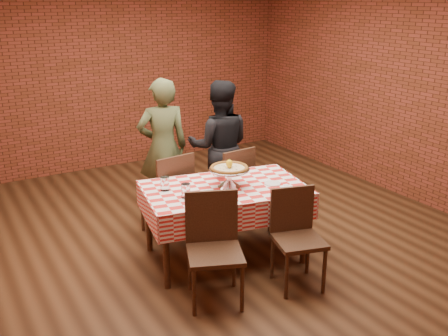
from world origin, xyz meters
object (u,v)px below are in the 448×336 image
(diner_black, at_px, (219,146))
(diner_olive, at_px, (163,148))
(condiment_caddy, at_px, (220,172))
(chair_near_left, at_px, (215,252))
(table, at_px, (225,223))
(pizza, at_px, (229,168))
(chair_near_right, at_px, (299,241))
(chair_far_right, at_px, (229,184))
(water_glass_left, at_px, (186,191))
(pizza_stand, at_px, (229,178))
(water_glass_right, at_px, (165,184))
(chair_far_left, at_px, (166,193))

(diner_black, bearing_deg, diner_olive, 9.21)
(condiment_caddy, relative_size, diner_black, 0.08)
(chair_near_left, xyz_separation_m, diner_olive, (0.42, 1.98, 0.35))
(table, bearing_deg, pizza, -14.84)
(pizza, bearing_deg, table, 165.16)
(chair_near_right, height_order, chair_far_right, chair_far_right)
(pizza, height_order, condiment_caddy, pizza)
(chair_far_right, bearing_deg, water_glass_left, 34.96)
(table, distance_m, water_glass_left, 0.64)
(water_glass_left, height_order, chair_far_right, chair_far_right)
(pizza_stand, height_order, chair_near_left, chair_near_left)
(pizza_stand, bearing_deg, chair_near_left, -129.61)
(pizza, xyz_separation_m, water_glass_left, (-0.50, -0.05, -0.12))
(water_glass_left, height_order, water_glass_right, same)
(pizza, relative_size, chair_far_right, 0.40)
(pizza, bearing_deg, water_glass_right, 159.38)
(chair_far_right, xyz_separation_m, diner_black, (0.10, 0.39, 0.34))
(diner_black, bearing_deg, water_glass_right, 67.05)
(chair_near_left, relative_size, diner_olive, 0.57)
(chair_far_left, bearing_deg, water_glass_right, 57.94)
(chair_far_left, height_order, diner_black, diner_black)
(diner_olive, xyz_separation_m, diner_black, (0.64, -0.22, -0.03))
(water_glass_left, distance_m, chair_far_left, 0.96)
(water_glass_right, distance_m, diner_black, 1.46)
(pizza_stand, height_order, diner_black, diner_black)
(table, bearing_deg, diner_black, 62.16)
(water_glass_right, distance_m, chair_far_right, 1.21)
(water_glass_right, height_order, chair_far_right, chair_far_right)
(pizza_stand, xyz_separation_m, pizza, (0.00, 0.00, 0.10))
(chair_far_left, bearing_deg, diner_olive, -119.44)
(table, relative_size, water_glass_right, 11.46)
(water_glass_right, relative_size, condiment_caddy, 1.04)
(water_glass_right, bearing_deg, chair_far_right, 27.10)
(chair_far_right, bearing_deg, chair_near_left, 49.67)
(water_glass_left, xyz_separation_m, water_glass_right, (-0.09, 0.27, 0.00))
(diner_olive, relative_size, diner_black, 1.03)
(pizza, height_order, water_glass_left, pizza)
(chair_near_right, bearing_deg, chair_far_right, 98.14)
(water_glass_left, bearing_deg, diner_black, 48.62)
(table, bearing_deg, chair_far_left, 107.82)
(chair_far_right, bearing_deg, pizza, 53.90)
(table, distance_m, chair_near_left, 0.80)
(water_glass_left, bearing_deg, pizza, 5.59)
(diner_olive, bearing_deg, condiment_caddy, 109.21)
(chair_far_right, bearing_deg, diner_olive, -53.56)
(pizza, height_order, chair_near_left, pizza)
(chair_near_left, bearing_deg, chair_far_right, 76.78)
(chair_near_left, distance_m, chair_near_right, 0.78)
(pizza_stand, xyz_separation_m, chair_far_left, (-0.31, 0.83, -0.38))
(table, xyz_separation_m, pizza, (0.05, -0.01, 0.57))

